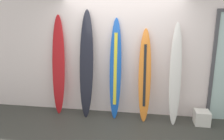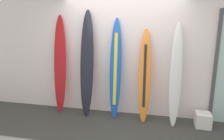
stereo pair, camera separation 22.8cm
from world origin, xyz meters
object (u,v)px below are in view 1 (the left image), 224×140
(surfboard_crimson, at_px, (59,66))
(surfboard_charcoal, at_px, (86,64))
(surfboard_cobalt, at_px, (115,70))
(surfboard_sunset, at_px, (145,76))
(display_block_left, at_px, (202,118))
(surfboard_ivory, at_px, (175,74))

(surfboard_crimson, height_order, surfboard_charcoal, surfboard_charcoal)
(surfboard_cobalt, bearing_deg, surfboard_charcoal, -177.19)
(surfboard_charcoal, relative_size, surfboard_sunset, 1.20)
(surfboard_sunset, distance_m, display_block_left, 1.41)
(surfboard_crimson, bearing_deg, surfboard_ivory, -1.97)
(surfboard_crimson, relative_size, display_block_left, 7.48)
(surfboard_crimson, relative_size, surfboard_ivory, 1.08)
(surfboard_crimson, relative_size, surfboard_sunset, 1.15)
(surfboard_crimson, distance_m, surfboard_cobalt, 1.27)
(surfboard_crimson, xyz_separation_m, surfboard_cobalt, (1.27, -0.03, -0.04))
(surfboard_sunset, relative_size, surfboard_ivory, 0.94)
(surfboard_charcoal, xyz_separation_m, surfboard_ivory, (1.82, -0.03, -0.13))
(surfboard_crimson, height_order, surfboard_ivory, surfboard_crimson)
(surfboard_charcoal, height_order, surfboard_ivory, surfboard_charcoal)
(surfboard_charcoal, relative_size, surfboard_cobalt, 1.08)
(surfboard_crimson, distance_m, surfboard_sunset, 1.88)
(surfboard_charcoal, relative_size, display_block_left, 7.82)
(surfboard_charcoal, distance_m, surfboard_cobalt, 0.62)
(surfboard_crimson, distance_m, surfboard_charcoal, 0.66)
(surfboard_charcoal, bearing_deg, surfboard_sunset, -0.29)
(surfboard_crimson, bearing_deg, surfboard_charcoal, -5.05)
(surfboard_ivory, bearing_deg, surfboard_cobalt, 177.26)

